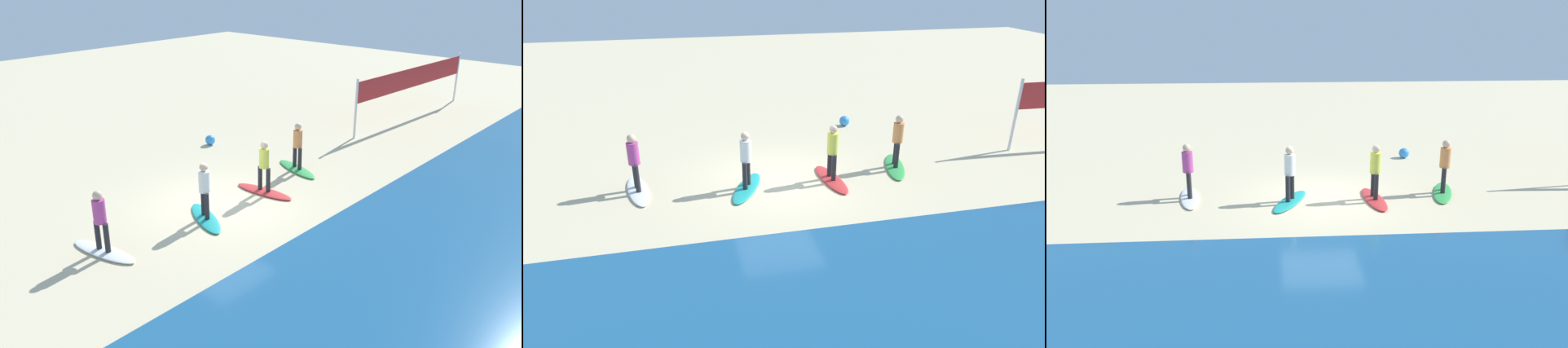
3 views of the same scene
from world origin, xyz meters
TOP-DOWN VIEW (x-y plane):
  - ground_plane at (0.00, 0.00)m, footprint 60.00×60.00m
  - surfboard_green at (-3.82, -0.12)m, footprint 1.20×2.17m
  - surfer_green at (-3.82, -0.12)m, footprint 0.32×0.44m
  - surfboard_red at (-1.56, 0.33)m, footprint 0.73×2.14m
  - surfer_red at (-1.56, 0.33)m, footprint 0.32×0.46m
  - surfboard_teal at (0.98, 0.34)m, footprint 1.39×2.14m
  - surfer_teal at (0.98, 0.34)m, footprint 0.32×0.43m
  - surfboard_white at (4.00, -0.18)m, footprint 0.93×2.17m
  - surfer_white at (4.00, -0.18)m, footprint 0.32×0.45m
  - volleyball_net at (-12.83, -0.44)m, footprint 9.09×0.51m
  - beach_ball at (-3.70, -4.48)m, footprint 0.40×0.40m

SIDE VIEW (x-z plane):
  - ground_plane at x=0.00m, z-range 0.00..0.00m
  - surfboard_green at x=-3.82m, z-range 0.00..0.09m
  - surfboard_red at x=-1.56m, z-range 0.00..0.09m
  - surfboard_teal at x=0.98m, z-range 0.00..0.09m
  - surfboard_white at x=4.00m, z-range 0.00..0.09m
  - beach_ball at x=-3.70m, z-range 0.00..0.40m
  - surfer_green at x=-3.82m, z-range 0.22..1.86m
  - surfer_red at x=-1.56m, z-range 0.22..1.86m
  - surfer_teal at x=0.98m, z-range 0.22..1.86m
  - surfer_white at x=4.00m, z-range 0.22..1.86m
  - volleyball_net at x=-12.83m, z-range 0.54..3.04m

